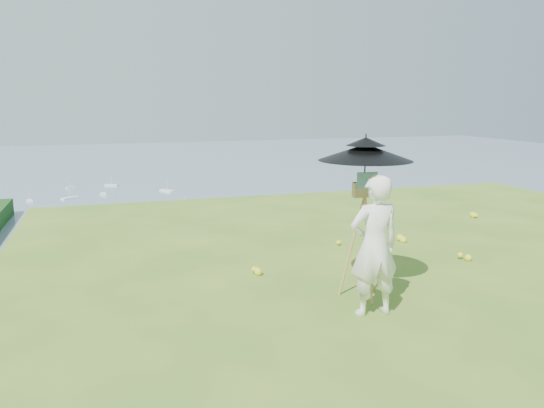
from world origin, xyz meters
name	(u,v)px	position (x,y,z in m)	size (l,w,h in m)	color
ground	(437,264)	(0.00, 0.00, 0.00)	(14.00, 14.00, 0.00)	#447722
shoreline_tier	(151,342)	(0.00, 75.00, -36.00)	(170.00, 28.00, 8.00)	gray
bay_water	(120,182)	(0.00, 240.00, -34.00)	(700.00, 700.00, 0.00)	#6E899E
slope_trees	(180,314)	(0.00, 35.00, -15.00)	(110.00, 50.00, 6.00)	#244C17
harbor_town	(149,304)	(0.00, 75.00, -29.50)	(110.00, 22.00, 5.00)	beige
moored_boats	(85,220)	(-12.50, 161.00, -33.65)	(140.00, 140.00, 0.70)	white
wildflowers	(428,257)	(0.00, 0.25, 0.06)	(10.00, 10.50, 0.12)	yellow
painter	(374,246)	(-2.00, -1.53, 0.89)	(0.65, 0.43, 1.78)	white
field_easel	(364,235)	(-1.84, -0.94, 0.87)	(0.66, 0.66, 1.73)	#9E7042
sun_umbrella	(365,164)	(-1.84, -0.91, 1.83)	(1.24, 1.24, 0.80)	black
painter_cap	(377,179)	(-2.00, -1.53, 1.73)	(0.19, 0.22, 0.10)	#D37574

